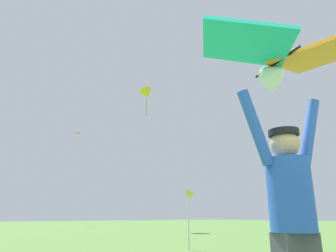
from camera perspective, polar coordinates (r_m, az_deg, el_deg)
kite_flyer_person at (r=2.62m, az=21.93°, el=-15.12°), size 0.79×0.43×1.92m
held_stunt_kite at (r=2.89m, az=19.94°, el=11.70°), size 1.49×1.02×0.38m
distant_kite_orange_mid_left at (r=36.06m, az=-16.28°, el=-1.19°), size 0.79×0.79×0.15m
distant_kite_yellow_high_right at (r=25.25m, az=-3.93°, el=5.88°), size 1.21×1.25×2.48m
marker_flag at (r=9.63m, az=4.27°, el=-12.95°), size 0.30×0.24×1.71m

